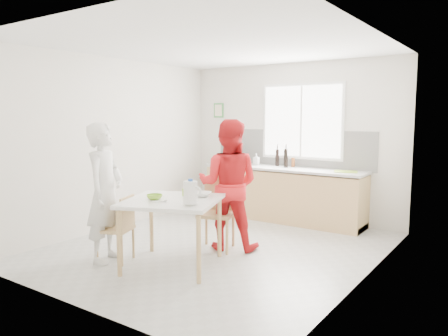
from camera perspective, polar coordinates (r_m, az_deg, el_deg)
The scene contains 21 objects.
ground at distance 6.06m, azimuth -0.96°, elevation -10.40°, with size 4.50×4.50×0.00m, color #B7B7B2.
room_shell at distance 5.79m, azimuth -0.99°, elevation 5.33°, with size 4.50×4.50×4.50m.
window at distance 7.63m, azimuth 10.12°, elevation 6.01°, with size 1.50×0.06×1.30m.
backsplash at distance 7.74m, azimuth 8.74°, elevation 2.53°, with size 3.00×0.02×0.65m, color white.
picture_frame at distance 8.51m, azimuth -0.71°, elevation 7.54°, with size 0.22×0.03×0.28m.
kitchen_counter at distance 7.59m, azimuth 7.64°, elevation -3.69°, with size 2.84×0.64×1.37m.
dining_table at distance 5.23m, azimuth -6.80°, elevation -4.98°, with size 1.37×1.37×0.81m.
chair_left at distance 5.56m, azimuth -13.48°, elevation -7.33°, with size 0.49×0.49×0.82m.
chair_far at distance 5.94m, azimuth -0.85°, elevation -5.40°, with size 0.58×0.58×0.98m.
person_white at distance 5.56m, azimuth -15.29°, elevation -3.12°, with size 0.63×0.41×1.72m, color white.
person_red at distance 5.87m, azimuth 0.59°, elevation -2.18°, with size 0.85×0.66×1.75m, color red.
bowl_green at distance 5.24m, azimuth -9.06°, elevation -3.75°, with size 0.19×0.19×0.06m, color #84C12C.
bowl_white at distance 5.35m, azimuth -2.87°, elevation -3.45°, with size 0.23×0.23×0.06m, color white.
milk_jug at distance 4.83m, azimuth -4.36°, elevation -3.16°, with size 0.21×0.16×0.27m.
green_box at distance 5.44m, azimuth -4.81°, elevation -3.13°, with size 0.10×0.10×0.09m, color #9AD030.
spoon at distance 5.04m, azimuth -8.52°, elevation -4.37°, with size 0.01×0.01×0.16m, color #A5A5AA.
cutting_board at distance 7.11m, azimuth 15.63°, elevation -0.45°, with size 0.35×0.25×0.01m, color #9CC92E.
wine_bottle_a at distance 7.50m, azimuth 8.08°, elevation 1.29°, with size 0.07×0.07×0.32m, color black.
wine_bottle_b at distance 7.71m, azimuth 6.99°, elevation 1.38°, with size 0.07×0.07×0.30m, color black.
jar_amber at distance 7.59m, azimuth 9.01°, elevation 0.73°, with size 0.06×0.06×0.16m, color brown.
soap_bottle at distance 7.83m, azimuth 4.24°, elevation 1.15°, with size 0.09×0.09×0.21m, color #999999.
Camera 1 is at (3.38, -4.70, 1.80)m, focal length 35.00 mm.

